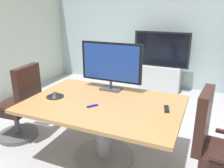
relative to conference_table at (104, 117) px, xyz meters
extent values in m
plane|color=#99999E|center=(-0.11, 0.08, -0.56)|extent=(7.09, 7.09, 0.00)
cube|color=#9EB2B7|center=(-0.11, 3.12, 0.93)|extent=(5.33, 0.10, 2.98)
cube|color=olive|center=(0.00, 0.00, 0.17)|extent=(1.81, 1.24, 0.04)
cylinder|color=slate|center=(0.00, 0.00, -0.21)|extent=(0.20, 0.20, 0.71)
cylinder|color=slate|center=(0.00, 0.00, -0.55)|extent=(0.76, 0.76, 0.03)
cylinder|color=#4C4C51|center=(-1.37, -0.06, -0.53)|extent=(0.56, 0.56, 0.06)
cylinder|color=#4C4C51|center=(-1.37, -0.06, -0.32)|extent=(0.07, 0.07, 0.36)
cube|color=black|center=(-1.37, -0.06, -0.10)|extent=(0.52, 0.52, 0.10)
cube|color=black|center=(-1.10, -0.04, 0.23)|extent=(0.13, 0.46, 0.60)
cube|color=black|center=(-1.37, 0.20, 0.02)|extent=(0.28, 0.07, 0.03)
cube|color=black|center=(-1.33, -0.32, 0.02)|extent=(0.28, 0.07, 0.03)
cube|color=black|center=(1.10, -0.08, 0.23)|extent=(0.14, 0.46, 0.60)
cube|color=#333338|center=(-0.10, 0.44, 0.20)|extent=(0.28, 0.18, 0.02)
cylinder|color=#333338|center=(-0.10, 0.44, 0.26)|extent=(0.04, 0.04, 0.10)
cube|color=black|center=(-0.10, 0.45, 0.57)|extent=(0.84, 0.04, 0.52)
cube|color=navy|center=(-0.10, 0.43, 0.57)|extent=(0.77, 0.01, 0.47)
cube|color=#B7BABC|center=(0.10, 2.77, -0.29)|extent=(0.90, 0.36, 0.55)
cube|color=black|center=(0.10, 2.75, 0.37)|extent=(1.20, 0.06, 0.76)
cube|color=black|center=(0.10, 2.71, 0.37)|extent=(1.12, 0.01, 0.69)
cone|color=black|center=(-0.63, -0.08, 0.23)|extent=(0.19, 0.19, 0.07)
cylinder|color=black|center=(-0.63, -0.08, 0.20)|extent=(0.22, 0.22, 0.01)
cube|color=black|center=(0.72, 0.09, 0.20)|extent=(0.09, 0.18, 0.02)
cube|color=#1919A5|center=(-0.06, -0.16, 0.20)|extent=(0.10, 0.11, 0.02)
camera|label=1|loc=(1.08, -2.26, 1.27)|focal=37.08mm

